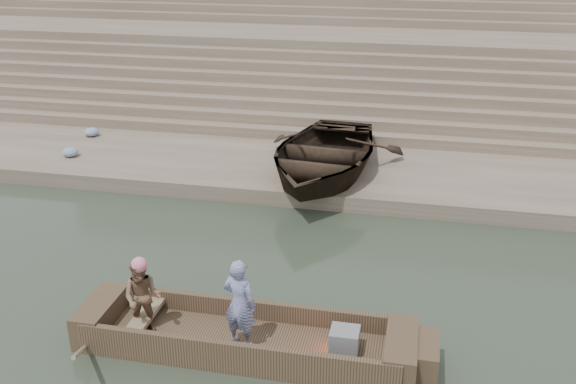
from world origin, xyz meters
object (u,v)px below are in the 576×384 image
(rowing_man, at_px, (142,297))
(television, at_px, (344,340))
(standing_man, at_px, (240,303))
(beached_rowboat, at_px, (322,155))
(main_rowboat, at_px, (244,344))

(rowing_man, bearing_deg, television, -4.17)
(standing_man, bearing_deg, rowing_man, 12.98)
(rowing_man, distance_m, television, 3.36)
(rowing_man, bearing_deg, beached_rowboat, 69.47)
(television, bearing_deg, standing_man, -174.54)
(rowing_man, height_order, beached_rowboat, rowing_man)
(television, bearing_deg, beached_rowboat, 101.90)
(main_rowboat, bearing_deg, beached_rowboat, 88.93)
(beached_rowboat, bearing_deg, television, -72.94)
(standing_man, bearing_deg, main_rowboat, -80.44)
(main_rowboat, xyz_separation_m, beached_rowboat, (0.13, 7.18, 0.84))
(rowing_man, bearing_deg, main_rowboat, -1.73)
(rowing_man, xyz_separation_m, beached_rowboat, (1.81, 7.32, 0.07))
(main_rowboat, relative_size, rowing_man, 3.77)
(main_rowboat, relative_size, standing_man, 3.23)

